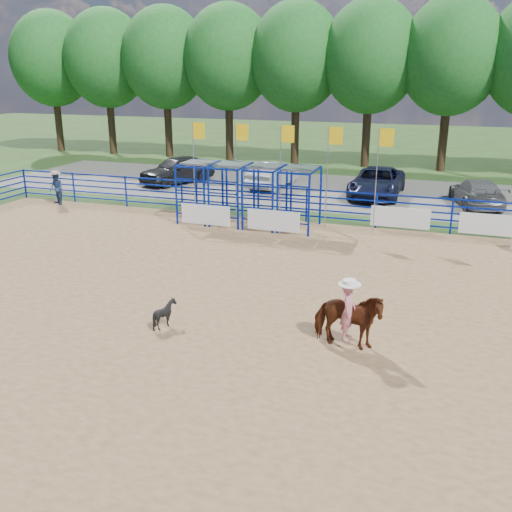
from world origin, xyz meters
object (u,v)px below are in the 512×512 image
object	(u,v)px
horse_and_rider	(348,315)
car_d	(477,193)
car_a	(177,170)
car_c	(377,182)
car_b	(273,174)
spectator_cowboy	(56,188)
calf	(165,314)

from	to	relation	value
horse_and_rider	car_d	xyz separation A→B (m)	(3.16, 16.90, -0.19)
car_a	car_c	xyz separation A→B (m)	(11.55, 0.12, -0.05)
car_b	car_c	size ratio (longest dim) A/B	0.82
horse_and_rider	car_c	bearing A→B (deg)	95.69
car_a	spectator_cowboy	bearing A→B (deg)	-90.10
car_c	car_d	distance (m)	4.96
car_b	car_d	bearing A→B (deg)	178.74
spectator_cowboy	car_b	size ratio (longest dim) A/B	0.37
spectator_cowboy	car_b	distance (m)	11.64
car_b	horse_and_rider	bearing A→B (deg)	118.59
calf	spectator_cowboy	size ratio (longest dim) A/B	0.44
spectator_cowboy	car_c	distance (m)	16.24
spectator_cowboy	car_d	world-z (taller)	spectator_cowboy
car_a	car_d	xyz separation A→B (m)	(16.46, -0.59, -0.13)
car_d	calf	bearing A→B (deg)	52.36
horse_and_rider	car_a	bearing A→B (deg)	127.26
car_b	car_c	distance (m)	5.95
spectator_cowboy	car_c	world-z (taller)	spectator_cowboy
calf	car_a	size ratio (longest dim) A/B	0.15
car_b	car_c	world-z (taller)	car_c
horse_and_rider	car_d	bearing A→B (deg)	79.42
car_a	car_c	size ratio (longest dim) A/B	0.87
calf	spectator_cowboy	bearing A→B (deg)	18.07
car_c	car_d	size ratio (longest dim) A/B	1.16
calf	spectator_cowboy	distance (m)	15.95
horse_and_rider	car_d	world-z (taller)	horse_and_rider
spectator_cowboy	car_a	bearing A→B (deg)	66.74
car_b	car_c	bearing A→B (deg)	179.75
calf	car_a	xyz separation A→B (m)	(-8.66, 17.88, 0.43)
horse_and_rider	car_b	bearing A→B (deg)	112.82
calf	horse_and_rider	bearing A→B (deg)	-114.20
horse_and_rider	calf	bearing A→B (deg)	-175.12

